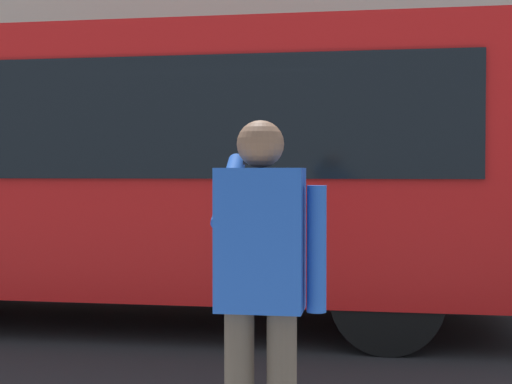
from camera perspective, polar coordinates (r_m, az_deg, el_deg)
ground_plane at (r=7.94m, az=-2.90°, el=-10.13°), size 60.00×60.00×0.00m
red_bus at (r=8.17m, az=-11.63°, el=2.05°), size 9.05×2.54×3.08m
pedestrian_photographer at (r=3.42m, az=0.43°, el=-6.35°), size 0.53×0.52×1.70m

